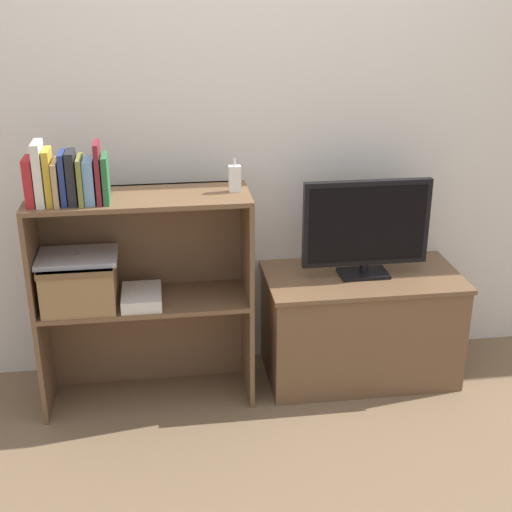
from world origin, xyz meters
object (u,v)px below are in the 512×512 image
at_px(tv, 366,226).
at_px(baby_monitor, 235,179).
at_px(laptop, 77,257).
at_px(book_skyblue, 89,181).
at_px(tv_stand, 360,325).
at_px(book_maroon, 98,172).
at_px(book_charcoal, 72,177).
at_px(book_olive, 81,180).
at_px(magazine_stack, 142,297).
at_px(book_forest, 106,179).
at_px(book_navy, 63,178).
at_px(book_tan, 57,182).
at_px(book_ivory, 39,174).
at_px(book_mustard, 49,177).
at_px(storage_basket_left, 79,279).
at_px(book_crimson, 30,181).

xyz_separation_m(tv, baby_monitor, (-0.59, -0.06, 0.26)).
bearing_deg(laptop, book_skyblue, -30.97).
distance_m(tv_stand, book_maroon, 1.41).
xyz_separation_m(book_charcoal, book_olive, (0.03, 0.00, -0.01)).
xyz_separation_m(tv_stand, magazine_stack, (-1.00, -0.10, 0.26)).
height_order(book_forest, laptop, book_forest).
xyz_separation_m(book_maroon, magazine_stack, (0.13, 0.02, -0.56)).
height_order(book_navy, magazine_stack, book_navy).
distance_m(tv, book_tan, 1.34).
distance_m(book_ivory, laptop, 0.39).
relative_size(tv_stand, book_skyblue, 5.11).
relative_size(tv_stand, book_tan, 5.16).
relative_size(tv, book_mustard, 2.62).
height_order(tv, storage_basket_left, tv).
bearing_deg(book_crimson, tv, 5.13).
relative_size(book_navy, book_skyblue, 1.17).
relative_size(book_ivory, book_tan, 1.43).
relative_size(book_navy, magazine_stack, 0.89).
relative_size(book_ivory, book_forest, 1.32).
bearing_deg(book_crimson, book_navy, 0.00).
bearing_deg(book_forest, book_navy, 180.00).
bearing_deg(book_skyblue, book_navy, 180.00).
bearing_deg(tv_stand, tv, -90.00).
bearing_deg(book_charcoal, book_navy, 180.00).
relative_size(tv, book_olive, 3.10).
distance_m(tv_stand, book_forest, 1.37).
height_order(book_navy, book_skyblue, book_navy).
xyz_separation_m(book_navy, book_charcoal, (0.03, -0.00, 0.00)).
relative_size(storage_basket_left, laptop, 0.93).
xyz_separation_m(tv_stand, baby_monitor, (-0.59, -0.06, 0.75)).
bearing_deg(book_tan, baby_monitor, 5.24).
relative_size(baby_monitor, magazine_stack, 0.61).
height_order(book_charcoal, laptop, book_charcoal).
height_order(book_crimson, book_mustard, book_mustard).
distance_m(book_mustard, baby_monitor, 0.74).
bearing_deg(tv, book_ivory, -174.72).
bearing_deg(tv_stand, book_navy, -174.28).
bearing_deg(book_forest, book_skyblue, 180.00).
height_order(book_olive, book_forest, book_forest).
distance_m(tv_stand, book_mustard, 1.56).
relative_size(tv, book_maroon, 2.38).
bearing_deg(book_forest, book_crimson, 180.00).
bearing_deg(magazine_stack, book_mustard, -175.70).
distance_m(book_forest, storage_basket_left, 0.47).
distance_m(book_olive, book_maroon, 0.07).
height_order(book_mustard, magazine_stack, book_mustard).
distance_m(book_forest, baby_monitor, 0.52).
xyz_separation_m(book_maroon, baby_monitor, (0.54, 0.06, -0.06)).
height_order(book_olive, laptop, book_olive).
distance_m(laptop, magazine_stack, 0.32).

